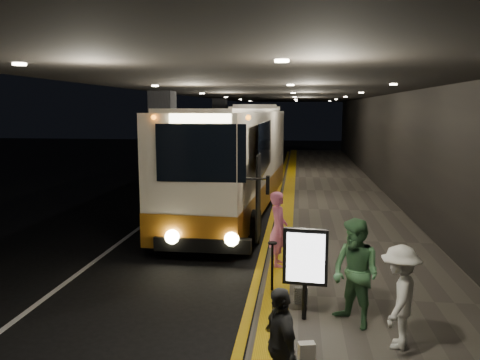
# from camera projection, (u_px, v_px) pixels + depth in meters

# --- Properties ---
(ground) EXTENTS (90.00, 90.00, 0.00)m
(ground) POSITION_uv_depth(u_px,v_px,m) (177.00, 249.00, 12.73)
(ground) COLOR black
(lane_line_white) EXTENTS (0.12, 50.00, 0.01)m
(lane_line_white) POSITION_uv_depth(u_px,v_px,m) (165.00, 209.00, 17.86)
(lane_line_white) COLOR silver
(lane_line_white) RESTS_ON ground
(kerb_stripe_yellow) EXTENTS (0.18, 50.00, 0.01)m
(kerb_stripe_yellow) POSITION_uv_depth(u_px,v_px,m) (273.00, 212.00, 17.35)
(kerb_stripe_yellow) COLOR gold
(kerb_stripe_yellow) RESTS_ON ground
(sidewalk) EXTENTS (4.50, 50.00, 0.15)m
(sidewalk) POSITION_uv_depth(u_px,v_px,m) (339.00, 212.00, 17.04)
(sidewalk) COLOR #514C44
(sidewalk) RESTS_ON ground
(tactile_strip) EXTENTS (0.50, 50.00, 0.01)m
(tactile_strip) POSITION_uv_depth(u_px,v_px,m) (287.00, 208.00, 17.26)
(tactile_strip) COLOR gold
(tactile_strip) RESTS_ON sidewalk
(terminal_wall) EXTENTS (0.10, 50.00, 6.00)m
(terminal_wall) POSITION_uv_depth(u_px,v_px,m) (407.00, 132.00, 16.33)
(terminal_wall) COLOR black
(terminal_wall) RESTS_ON ground
(support_columns) EXTENTS (0.80, 24.80, 4.40)m
(support_columns) POSITION_uv_depth(u_px,v_px,m) (164.00, 154.00, 16.51)
(support_columns) COLOR black
(support_columns) RESTS_ON ground
(canopy) EXTENTS (9.00, 50.00, 0.40)m
(canopy) POSITION_uv_depth(u_px,v_px,m) (279.00, 86.00, 16.64)
(canopy) COLOR black
(canopy) RESTS_ON support_columns
(coach_main) EXTENTS (3.13, 11.94, 3.69)m
(coach_main) POSITION_uv_depth(u_px,v_px,m) (235.00, 166.00, 16.77)
(coach_main) COLOR beige
(coach_main) RESTS_ON ground
(coach_second) EXTENTS (3.09, 12.51, 3.90)m
(coach_second) POSITION_uv_depth(u_px,v_px,m) (259.00, 139.00, 29.53)
(coach_second) COLOR beige
(coach_second) RESTS_ON ground
(passenger_boarding) EXTENTS (0.47, 0.67, 1.76)m
(passenger_boarding) POSITION_uv_depth(u_px,v_px,m) (278.00, 229.00, 10.86)
(passenger_boarding) COLOR #D9658C
(passenger_boarding) RESTS_ON sidewalk
(passenger_waiting_green) EXTENTS (1.00, 1.03, 1.84)m
(passenger_waiting_green) POSITION_uv_depth(u_px,v_px,m) (356.00, 273.00, 7.81)
(passenger_waiting_green) COLOR #427649
(passenger_waiting_green) RESTS_ON sidewalk
(passenger_waiting_white) EXTENTS (0.82, 1.14, 1.61)m
(passenger_waiting_white) POSITION_uv_depth(u_px,v_px,m) (399.00, 297.00, 7.13)
(passenger_waiting_white) COLOR silver
(passenger_waiting_white) RESTS_ON sidewalk
(passenger_waiting_grey) EXTENTS (0.75, 0.98, 1.49)m
(passenger_waiting_grey) POSITION_uv_depth(u_px,v_px,m) (280.00, 345.00, 5.79)
(passenger_waiting_grey) COLOR #48494D
(passenger_waiting_grey) RESTS_ON sidewalk
(bag_polka) EXTENTS (0.27, 0.15, 0.31)m
(bag_polka) POSITION_uv_depth(u_px,v_px,m) (301.00, 295.00, 8.83)
(bag_polka) COLOR black
(bag_polka) RESTS_ON sidewalk
(bag_plain) EXTENTS (0.26, 0.19, 0.30)m
(bag_plain) POSITION_uv_depth(u_px,v_px,m) (307.00, 352.00, 6.77)
(bag_plain) COLOR silver
(bag_plain) RESTS_ON sidewalk
(info_sign) EXTENTS (0.77, 0.19, 1.62)m
(info_sign) POSITION_uv_depth(u_px,v_px,m) (305.00, 259.00, 8.01)
(info_sign) COLOR black
(info_sign) RESTS_ON sidewalk
(stanchion_post) EXTENTS (0.05, 0.05, 0.99)m
(stanchion_post) POSITION_uv_depth(u_px,v_px,m) (272.00, 267.00, 9.37)
(stanchion_post) COLOR black
(stanchion_post) RESTS_ON sidewalk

